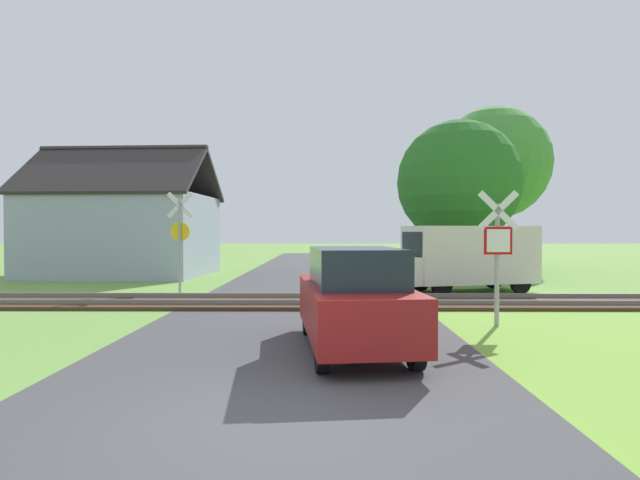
{
  "coord_description": "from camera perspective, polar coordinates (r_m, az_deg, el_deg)",
  "views": [
    {
      "loc": [
        0.65,
        -5.27,
        2.06
      ],
      "look_at": [
        0.5,
        9.82,
        1.8
      ],
      "focal_mm": 28.0,
      "sensor_mm": 36.0,
      "label": 1
    }
  ],
  "objects": [
    {
      "name": "parked_car",
      "position": [
        8.68,
        3.94,
        -6.73
      ],
      "size": [
        2.07,
        4.15,
        1.78
      ],
      "rotation": [
        0.0,
        0.0,
        0.11
      ],
      "color": "maroon",
      "rests_on": "ground"
    },
    {
      "name": "rail_track",
      "position": [
        14.25,
        -2.07,
        -7.09
      ],
      "size": [
        60.0,
        2.6,
        0.22
      ],
      "color": "#422D1E",
      "rests_on": "ground"
    },
    {
      "name": "tree_far",
      "position": [
        30.13,
        19.19,
        8.25
      ],
      "size": [
        6.3,
        6.3,
        9.06
      ],
      "color": "#513823",
      "rests_on": "ground"
    },
    {
      "name": "crossing_sign_far",
      "position": [
        17.18,
        -15.72,
        0.67
      ],
      "size": [
        0.88,
        0.13,
        3.37
      ],
      "rotation": [
        0.0,
        0.0,
        0.02
      ],
      "color": "#9E9EA5",
      "rests_on": "ground"
    },
    {
      "name": "tree_right",
      "position": [
        23.2,
        15.55,
        6.39
      ],
      "size": [
        5.47,
        5.47,
        7.0
      ],
      "color": "#513823",
      "rests_on": "ground"
    },
    {
      "name": "ground_plane",
      "position": [
        5.7,
        -6.43,
        -20.21
      ],
      "size": [
        160.0,
        160.0,
        0.0
      ],
      "primitive_type": "plane",
      "color": "#6B9942"
    },
    {
      "name": "stop_sign_near",
      "position": [
        11.43,
        19.63,
        -0.89
      ],
      "size": [
        0.88,
        0.15,
        2.94
      ],
      "rotation": [
        0.0,
        0.0,
        3.11
      ],
      "color": "#9E9EA5",
      "rests_on": "ground"
    },
    {
      "name": "mail_truck",
      "position": [
        17.53,
        16.22,
        -1.74
      ],
      "size": [
        5.21,
        3.01,
        2.24
      ],
      "rotation": [
        0.0,
        0.0,
        1.82
      ],
      "color": "silver",
      "rests_on": "ground"
    },
    {
      "name": "road_asphalt",
      "position": [
        7.58,
        -4.52,
        -14.75
      ],
      "size": [
        6.55,
        80.0,
        0.01
      ],
      "primitive_type": "cube",
      "color": "#424244",
      "rests_on": "ground"
    },
    {
      "name": "house",
      "position": [
        25.2,
        -21.45,
        0.89
      ],
      "size": [
        8.26,
        6.6,
        6.08
      ],
      "rotation": [
        0.0,
        0.0,
        -0.05
      ],
      "color": "#99A3B7",
      "rests_on": "ground"
    }
  ]
}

